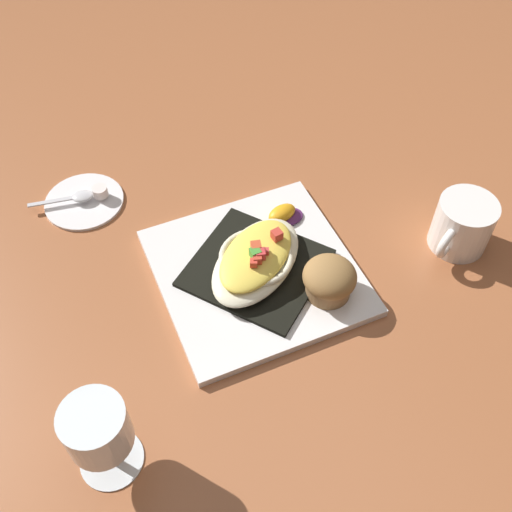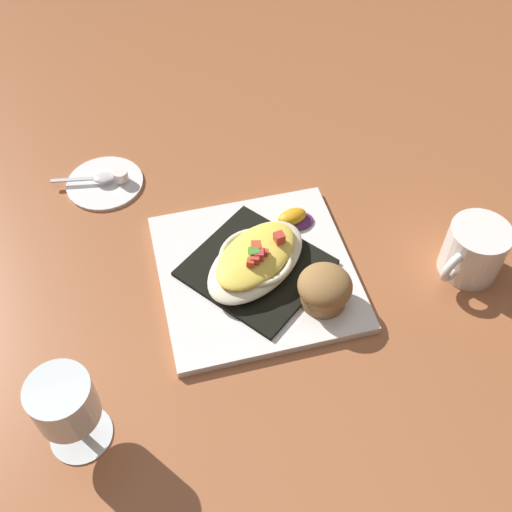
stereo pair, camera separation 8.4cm
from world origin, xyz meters
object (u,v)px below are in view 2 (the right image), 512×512
Objects in this scene: creamer_saucer at (105,182)px; orange_garnish at (294,218)px; creamer_cup_0 at (121,175)px; spoon at (99,178)px; muffin at (325,288)px; stemmed_glass at (65,405)px; square_plate at (256,272)px; coffee_mug at (473,252)px; gratin_dish at (256,258)px.

orange_garnish is at bearing 145.55° from creamer_saucer.
creamer_cup_0 reaches higher than creamer_saucer.
muffin is at bearing 128.06° from spoon.
orange_garnish is at bearing -145.84° from stemmed_glass.
creamer_saucer is at bearing -54.08° from square_plate.
coffee_mug is at bearing 180.00° from muffin.
square_plate is 0.29m from creamer_cup_0.
gratin_dish is at bearing 120.68° from square_plate.
orange_garnish is 0.48× the size of stemmed_glass.
gratin_dish is 0.31m from creamer_saucer.
creamer_saucer is (0.18, -0.25, -0.00)m from square_plate.
square_plate is 0.31m from creamer_saucer.
creamer_cup_0 is (-0.03, 0.01, 0.01)m from creamer_saucer.
square_plate is at bearing -47.96° from muffin.
creamer_cup_0 is at bearing 167.84° from creamer_saucer.
coffee_mug is at bearing 144.24° from creamer_cup_0.
creamer_saucer is 1.21× the size of spoon.
gratin_dish is 0.11m from orange_garnish.
spoon reaches higher than square_plate.
spoon is at bearing -34.41° from coffee_mug.
muffin is 0.72× the size of spoon.
stemmed_glass reaches higher than orange_garnish.
stemmed_glass reaches higher than gratin_dish.
square_plate is 1.37× the size of gratin_dish.
gratin_dish is at bearing -148.08° from stemmed_glass.
square_plate is 0.03m from gratin_dish.
square_plate is at bearing -148.06° from stemmed_glass.
gratin_dish is 1.66× the size of stemmed_glass.
orange_garnish is 0.26m from coffee_mug.
stemmed_glass reaches higher than creamer_saucer.
square_plate is at bearing 122.21° from creamer_cup_0.
square_plate is 11.44× the size of creamer_cup_0.
creamer_cup_0 is at bearing -36.52° from orange_garnish.
gratin_dish is at bearing 126.71° from spoon.
square_plate is at bearing 40.73° from orange_garnish.
creamer_saucer is at bearing -101.88° from stemmed_glass.
gratin_dish is 0.32m from stemmed_glass.
stemmed_glass reaches higher than muffin.
creamer_cup_0 is at bearing -57.79° from gratin_dish.
square_plate is 2.46× the size of coffee_mug.
muffin is 1.27× the size of orange_garnish.
orange_garnish is 0.52× the size of coffee_mug.
creamer_saucer is (-0.09, -0.42, -0.08)m from stemmed_glass.
coffee_mug is at bearing 145.35° from creamer_saucer.
square_plate reaches higher than creamer_saucer.
gratin_dish reaches higher than square_plate.
spoon is (0.26, -0.33, -0.03)m from muffin.
stemmed_glass reaches higher than square_plate.
stemmed_glass is at bearing 14.62° from muffin.
square_plate is 0.33m from stemmed_glass.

